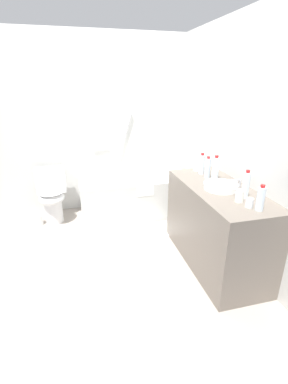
% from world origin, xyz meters
% --- Properties ---
extents(ground_plane, '(3.75, 3.75, 0.00)m').
position_xyz_m(ground_plane, '(0.00, 0.00, 0.00)').
color(ground_plane, '#9E9389').
extents(wall_back_tiled, '(3.15, 0.10, 2.37)m').
position_xyz_m(wall_back_tiled, '(0.00, 1.28, 1.18)').
color(wall_back_tiled, silver).
rests_on(wall_back_tiled, ground_plane).
extents(wall_right_mirror, '(0.10, 2.87, 2.37)m').
position_xyz_m(wall_right_mirror, '(1.43, 0.00, 1.18)').
color(wall_right_mirror, silver).
rests_on(wall_right_mirror, ground_plane).
extents(bathtub, '(1.53, 0.72, 1.37)m').
position_xyz_m(bathtub, '(0.58, 0.87, 0.29)').
color(bathtub, silver).
rests_on(bathtub, ground_plane).
extents(toilet, '(0.38, 0.47, 0.72)m').
position_xyz_m(toilet, '(-0.55, 0.91, 0.37)').
color(toilet, white).
rests_on(toilet, ground_plane).
extents(vanity_counter, '(0.56, 1.31, 0.82)m').
position_xyz_m(vanity_counter, '(1.10, -0.47, 0.41)').
color(vanity_counter, '#6B6056').
rests_on(vanity_counter, ground_plane).
extents(sink_basin, '(0.32, 0.32, 0.05)m').
position_xyz_m(sink_basin, '(1.09, -0.50, 0.85)').
color(sink_basin, white).
rests_on(sink_basin, vanity_counter).
extents(sink_faucet, '(0.12, 0.15, 0.08)m').
position_xyz_m(sink_faucet, '(1.27, -0.50, 0.86)').
color(sink_faucet, '#B1B1B6').
rests_on(sink_faucet, vanity_counter).
extents(water_bottle_0, '(0.07, 0.07, 0.25)m').
position_xyz_m(water_bottle_0, '(1.16, -0.25, 0.94)').
color(water_bottle_0, silver).
rests_on(water_bottle_0, vanity_counter).
extents(water_bottle_1, '(0.06, 0.06, 0.23)m').
position_xyz_m(water_bottle_1, '(1.11, -0.17, 0.93)').
color(water_bottle_1, silver).
rests_on(water_bottle_1, vanity_counter).
extents(water_bottle_2, '(0.06, 0.06, 0.21)m').
position_xyz_m(water_bottle_2, '(1.15, -0.99, 0.92)').
color(water_bottle_2, silver).
rests_on(water_bottle_2, vanity_counter).
extents(water_bottle_3, '(0.06, 0.06, 0.23)m').
position_xyz_m(water_bottle_3, '(1.11, -0.03, 0.93)').
color(water_bottle_3, silver).
rests_on(water_bottle_3, vanity_counter).
extents(water_bottle_4, '(0.06, 0.06, 0.25)m').
position_xyz_m(water_bottle_4, '(1.18, -0.74, 0.94)').
color(water_bottle_4, silver).
rests_on(water_bottle_4, vanity_counter).
extents(drinking_glass_0, '(0.06, 0.06, 0.08)m').
position_xyz_m(drinking_glass_0, '(1.10, -0.92, 0.86)').
color(drinking_glass_0, white).
rests_on(drinking_glass_0, vanity_counter).
extents(drinking_glass_1, '(0.07, 0.07, 0.09)m').
position_xyz_m(drinking_glass_1, '(1.11, 0.08, 0.87)').
color(drinking_glass_1, white).
rests_on(drinking_glass_1, vanity_counter).
extents(drinking_glass_2, '(0.07, 0.07, 0.10)m').
position_xyz_m(drinking_glass_2, '(1.09, -0.81, 0.87)').
color(drinking_glass_2, white).
rests_on(drinking_glass_2, vanity_counter).
extents(bath_mat, '(0.62, 0.37, 0.01)m').
position_xyz_m(bath_mat, '(0.59, 0.29, 0.01)').
color(bath_mat, white).
rests_on(bath_mat, ground_plane).
extents(toilet_paper_roll, '(0.11, 0.11, 0.14)m').
position_xyz_m(toilet_paper_roll, '(-0.75, 0.82, 0.07)').
color(toilet_paper_roll, white).
rests_on(toilet_paper_roll, ground_plane).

